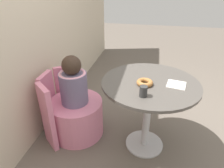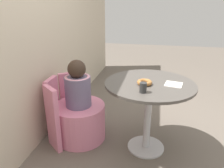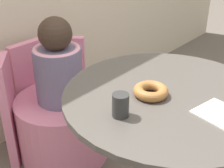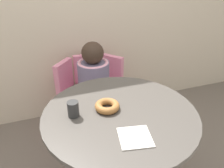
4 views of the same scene
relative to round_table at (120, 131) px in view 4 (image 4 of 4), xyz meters
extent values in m
cylinder|color=silver|center=(0.00, 0.00, -0.23)|extent=(0.07, 0.07, 0.70)
cylinder|color=#4C4742|center=(0.00, 0.00, 0.13)|extent=(0.86, 0.86, 0.02)
cylinder|color=pink|center=(0.04, 0.75, -0.40)|extent=(0.57, 0.57, 0.40)
cube|color=pink|center=(0.04, 1.05, -0.25)|extent=(0.24, 0.05, 0.69)
cube|color=pink|center=(0.28, 0.94, -0.25)|extent=(0.19, 0.22, 0.69)
cube|color=pink|center=(-0.20, 0.94, -0.25)|extent=(0.19, 0.22, 0.69)
cylinder|color=slate|center=(0.04, 0.75, -0.03)|extent=(0.28, 0.28, 0.33)
torus|color=pink|center=(0.04, 0.75, 0.12)|extent=(0.27, 0.27, 0.04)
sphere|color=#38281E|center=(0.04, 0.75, 0.22)|extent=(0.19, 0.19, 0.19)
torus|color=#9E6633|center=(-0.06, 0.04, 0.16)|extent=(0.14, 0.14, 0.04)
cylinder|color=#2D2D2D|center=(-0.25, 0.05, 0.19)|extent=(0.06, 0.06, 0.09)
cube|color=silver|center=(-0.01, -0.22, 0.14)|extent=(0.18, 0.18, 0.01)
camera|label=1|loc=(-1.58, 0.01, 0.96)|focal=32.00mm
camera|label=2|loc=(-1.97, -0.05, 0.87)|focal=35.00mm
camera|label=3|loc=(-0.98, -0.54, 0.77)|focal=50.00mm
camera|label=4|loc=(-0.37, -0.92, 0.86)|focal=35.00mm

